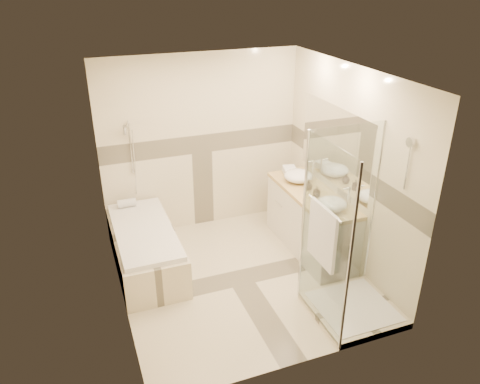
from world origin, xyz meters
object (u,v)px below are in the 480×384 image
object	(u,v)px
bathtub	(145,246)
amenity_bottle_a	(317,192)
vanity	(311,221)
shower_enclosure	(344,273)
vessel_sink_near	(298,176)
amenity_bottle_b	(308,185)
vessel_sink_far	(332,204)

from	to	relation	value
bathtub	amenity_bottle_a	world-z (taller)	amenity_bottle_a
vanity	shower_enclosure	size ratio (longest dim) A/B	0.79
vessel_sink_near	bathtub	bearing A→B (deg)	-179.11
amenity_bottle_a	amenity_bottle_b	world-z (taller)	amenity_bottle_a
vessel_sink_near	vessel_sink_far	bearing A→B (deg)	-90.00
vessel_sink_near	amenity_bottle_b	xyz separation A→B (m)	(0.00, -0.29, -0.01)
bathtub	vessel_sink_near	world-z (taller)	vessel_sink_near
shower_enclosure	vessel_sink_far	xyz separation A→B (m)	(0.27, 0.77, 0.42)
vessel_sink_far	amenity_bottle_a	distance (m)	0.37
vessel_sink_near	vanity	bearing A→B (deg)	-87.02
vessel_sink_far	amenity_bottle_b	size ratio (longest dim) A/B	2.66
bathtub	vessel_sink_far	distance (m)	2.37
vessel_sink_far	amenity_bottle_b	xyz separation A→B (m)	(0.00, 0.59, -0.00)
bathtub	shower_enclosure	distance (m)	2.47
vanity	amenity_bottle_a	size ratio (longest dim) A/B	11.56
vessel_sink_near	amenity_bottle_a	size ratio (longest dim) A/B	2.76
amenity_bottle_a	amenity_bottle_b	bearing A→B (deg)	90.00
shower_enclosure	amenity_bottle_a	distance (m)	1.24
shower_enclosure	amenity_bottle_a	size ratio (longest dim) A/B	14.56
bathtub	amenity_bottle_b	world-z (taller)	amenity_bottle_b
vanity	shower_enclosure	bearing A→B (deg)	-102.97
vessel_sink_near	vessel_sink_far	size ratio (longest dim) A/B	1.08
shower_enclosure	vessel_sink_near	xyz separation A→B (m)	(0.27, 1.65, 0.42)
shower_enclosure	amenity_bottle_a	world-z (taller)	shower_enclosure
amenity_bottle_b	bathtub	bearing A→B (deg)	173.07
vessel_sink_far	amenity_bottle_a	xyz separation A→B (m)	(0.00, 0.37, -0.00)
shower_enclosure	vessel_sink_far	world-z (taller)	shower_enclosure
vanity	vessel_sink_near	xyz separation A→B (m)	(-0.02, 0.38, 0.50)
bathtub	vessel_sink_far	xyz separation A→B (m)	(2.13, -0.85, 0.61)
bathtub	amenity_bottle_a	distance (m)	2.27
amenity_bottle_a	shower_enclosure	bearing A→B (deg)	-103.44
shower_enclosure	amenity_bottle_a	xyz separation A→B (m)	(0.27, 1.14, 0.41)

